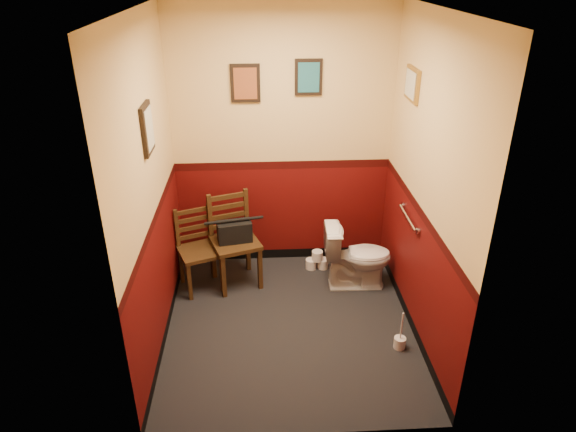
% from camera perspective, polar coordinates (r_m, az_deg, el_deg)
% --- Properties ---
extents(floor, '(2.20, 2.40, 0.00)m').
position_cam_1_polar(floor, '(4.80, 0.18, -12.09)').
color(floor, black).
rests_on(floor, ground).
extents(ceiling, '(2.20, 2.40, 0.00)m').
position_cam_1_polar(ceiling, '(3.75, 0.24, 22.01)').
color(ceiling, silver).
rests_on(ceiling, ground).
extents(wall_back, '(2.20, 0.00, 2.70)m').
position_cam_1_polar(wall_back, '(5.21, -0.62, 8.16)').
color(wall_back, '#4B0908').
rests_on(wall_back, ground).
extents(wall_front, '(2.20, 0.00, 2.70)m').
position_cam_1_polar(wall_front, '(3.04, 1.62, -6.41)').
color(wall_front, '#4B0908').
rests_on(wall_front, ground).
extents(wall_left, '(0.00, 2.40, 2.70)m').
position_cam_1_polar(wall_left, '(4.17, -15.06, 2.35)').
color(wall_left, '#4B0908').
rests_on(wall_left, ground).
extents(wall_right, '(0.00, 2.40, 2.70)m').
position_cam_1_polar(wall_right, '(4.30, 15.03, 3.06)').
color(wall_right, '#4B0908').
rests_on(wall_right, ground).
extents(grab_bar, '(0.05, 0.56, 0.06)m').
position_cam_1_polar(grab_bar, '(4.67, 13.22, -0.20)').
color(grab_bar, silver).
rests_on(grab_bar, wall_right).
extents(framed_print_back_a, '(0.28, 0.04, 0.36)m').
position_cam_1_polar(framed_print_back_a, '(5.03, -4.76, 14.48)').
color(framed_print_back_a, black).
rests_on(framed_print_back_a, wall_back).
extents(framed_print_back_b, '(0.26, 0.04, 0.34)m').
position_cam_1_polar(framed_print_back_b, '(5.04, 2.30, 15.16)').
color(framed_print_back_b, black).
rests_on(framed_print_back_b, wall_back).
extents(framed_print_left, '(0.04, 0.30, 0.38)m').
position_cam_1_polar(framed_print_left, '(4.09, -15.35, 9.33)').
color(framed_print_left, black).
rests_on(framed_print_left, wall_left).
extents(framed_print_right, '(0.04, 0.34, 0.28)m').
position_cam_1_polar(framed_print_right, '(4.63, 13.62, 14.05)').
color(framed_print_right, olive).
rests_on(framed_print_right, wall_right).
extents(toilet, '(0.69, 0.40, 0.66)m').
position_cam_1_polar(toilet, '(5.20, 7.72, -4.50)').
color(toilet, white).
rests_on(toilet, floor).
extents(toilet_brush, '(0.10, 0.10, 0.37)m').
position_cam_1_polar(toilet_brush, '(4.64, 12.31, -13.51)').
color(toilet_brush, silver).
rests_on(toilet_brush, floor).
extents(chair_left, '(0.50, 0.50, 0.83)m').
position_cam_1_polar(chair_left, '(5.19, -9.90, -3.70)').
color(chair_left, '#432B14').
rests_on(chair_left, floor).
extents(chair_right, '(0.56, 0.56, 0.95)m').
position_cam_1_polar(chair_right, '(5.18, -6.03, -2.72)').
color(chair_right, '#432B14').
rests_on(chair_right, floor).
extents(handbag, '(0.36, 0.23, 0.24)m').
position_cam_1_polar(handbag, '(5.08, -5.96, -1.71)').
color(handbag, black).
rests_on(handbag, chair_right).
extents(tp_stack, '(0.24, 0.13, 0.21)m').
position_cam_1_polar(tp_stack, '(5.56, 3.24, -5.01)').
color(tp_stack, silver).
rests_on(tp_stack, floor).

